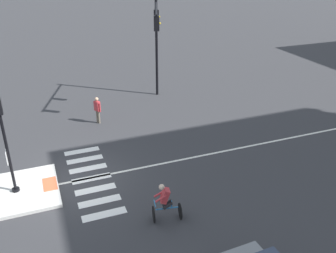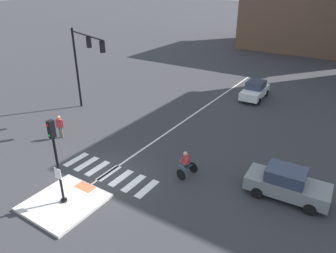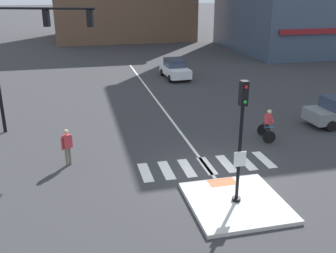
{
  "view_description": "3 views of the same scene",
  "coord_description": "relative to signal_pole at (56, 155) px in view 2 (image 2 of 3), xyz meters",
  "views": [
    {
      "loc": [
        14.73,
        -1.18,
        9.61
      ],
      "look_at": [
        -1.04,
        4.89,
        1.49
      ],
      "focal_mm": 39.54,
      "sensor_mm": 36.0,
      "label": 1
    },
    {
      "loc": [
        11.29,
        -10.33,
        10.33
      ],
      "look_at": [
        0.99,
        5.49,
        1.36
      ],
      "focal_mm": 33.61,
      "sensor_mm": 36.0,
      "label": 2
    },
    {
      "loc": [
        -5.29,
        -13.98,
        7.56
      ],
      "look_at": [
        -1.13,
        3.36,
        0.99
      ],
      "focal_mm": 41.48,
      "sensor_mm": 36.0,
      "label": 3
    }
  ],
  "objects": [
    {
      "name": "traffic_light_mast",
      "position": [
        -7.7,
        9.26,
        1.84
      ],
      "size": [
        5.22,
        1.96,
        6.71
      ],
      "color": "black",
      "rests_on": "ground"
    },
    {
      "name": "crosswalk_stripe_g",
      "position": [
        2.76,
        3.28,
        -2.83
      ],
      "size": [
        0.44,
        1.8,
        0.01
      ],
      "primitive_type": "cube",
      "color": "silver",
      "rests_on": "ground"
    },
    {
      "name": "crosswalk_stripe_e",
      "position": [
        0.92,
        3.28,
        -2.83
      ],
      "size": [
        0.44,
        1.8,
        0.01
      ],
      "primitive_type": "cube",
      "color": "silver",
      "rests_on": "ground"
    },
    {
      "name": "traffic_island",
      "position": [
        0.0,
        0.01,
        -2.76
      ],
      "size": [
        3.4,
        3.53,
        0.15
      ],
      "primitive_type": "cube",
      "color": "beige",
      "rests_on": "ground"
    },
    {
      "name": "car_grey_cross_right",
      "position": [
        9.15,
        6.65,
        -2.03
      ],
      "size": [
        4.18,
        2.0,
        1.64
      ],
      "color": "slate",
      "rests_on": "ground"
    },
    {
      "name": "tactile_pad_front",
      "position": [
        0.0,
        1.42,
        -2.68
      ],
      "size": [
        1.1,
        0.6,
        0.01
      ],
      "primitive_type": "cube",
      "color": "#DB5B38",
      "rests_on": "traffic_island"
    },
    {
      "name": "building_corner_right",
      "position": [
        1.96,
        47.99,
        4.28
      ],
      "size": [
        19.47,
        15.09,
        14.18
      ],
      "color": "brown",
      "rests_on": "ground"
    },
    {
      "name": "signal_pole",
      "position": [
        0.0,
        0.0,
        0.0
      ],
      "size": [
        0.44,
        0.38,
        4.45
      ],
      "color": "black",
      "rests_on": "traffic_island"
    },
    {
      "name": "crosswalk_stripe_a",
      "position": [
        -2.76,
        3.28,
        -2.83
      ],
      "size": [
        0.44,
        1.8,
        0.01
      ],
      "primitive_type": "cube",
      "color": "silver",
      "rests_on": "ground"
    },
    {
      "name": "car_white_eastbound_distant",
      "position": [
        2.87,
        20.09,
        -2.03
      ],
      "size": [
        1.95,
        4.15,
        1.64
      ],
      "color": "white",
      "rests_on": "ground"
    },
    {
      "name": "cyclist",
      "position": [
        3.95,
        5.45,
        -1.96
      ],
      "size": [
        0.85,
        1.19,
        1.68
      ],
      "color": "black",
      "rests_on": "ground"
    },
    {
      "name": "crosswalk_stripe_d",
      "position": [
        0.0,
        3.28,
        -2.83
      ],
      "size": [
        0.44,
        1.8,
        0.01
      ],
      "primitive_type": "cube",
      "color": "silver",
      "rests_on": "ground"
    },
    {
      "name": "crosswalk_stripe_b",
      "position": [
        -1.84,
        3.28,
        -2.83
      ],
      "size": [
        0.44,
        1.8,
        0.01
      ],
      "primitive_type": "cube",
      "color": "silver",
      "rests_on": "ground"
    },
    {
      "name": "crosswalk_stripe_c",
      "position": [
        -0.92,
        3.28,
        -2.83
      ],
      "size": [
        0.44,
        1.8,
        0.01
      ],
      "primitive_type": "cube",
      "color": "silver",
      "rests_on": "ground"
    },
    {
      "name": "lane_centre_line",
      "position": [
        -0.05,
        12.59,
        -2.83
      ],
      "size": [
        0.14,
        28.0,
        0.01
      ],
      "primitive_type": "cube",
      "color": "silver",
      "rests_on": "ground"
    },
    {
      "name": "crosswalk_stripe_f",
      "position": [
        1.84,
        3.28,
        -2.83
      ],
      "size": [
        0.44,
        1.8,
        0.01
      ],
      "primitive_type": "cube",
      "color": "silver",
      "rests_on": "ground"
    },
    {
      "name": "ground_plane",
      "position": [
        0.0,
        2.59,
        -2.84
      ],
      "size": [
        300.0,
        300.0,
        0.0
      ],
      "primitive_type": "plane",
      "color": "#333335"
    },
    {
      "name": "pedestrian_at_curb_left",
      "position": [
        -5.94,
        4.81,
        -1.85
      ],
      "size": [
        0.48,
        0.38,
        1.67
      ],
      "color": "#6B6051",
      "rests_on": "ground"
    }
  ]
}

